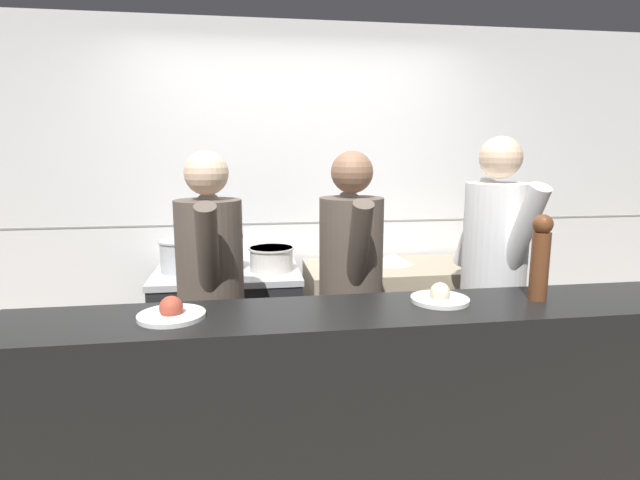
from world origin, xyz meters
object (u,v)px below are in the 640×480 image
at_px(braising_pot, 271,258).
at_px(chefs_knife, 348,271).
at_px(pepper_mill, 540,256).
at_px(oven_range, 229,332).
at_px(mixing_bowl_steel, 393,259).
at_px(plated_dish_main, 171,312).
at_px(stock_pot, 181,255).
at_px(chef_head_cook, 211,296).
at_px(chef_sous, 351,290).
at_px(chef_line, 493,275).
at_px(sauce_pot, 224,252).
at_px(plated_dish_appetiser, 440,297).

bearing_deg(braising_pot, chefs_knife, -9.92).
xyz_separation_m(chefs_knife, pepper_mill, (0.57, -1.27, 0.35)).
height_order(oven_range, mixing_bowl_steel, mixing_bowl_steel).
bearing_deg(plated_dish_main, mixing_bowl_steel, 47.73).
relative_size(stock_pot, braising_pot, 0.94).
relative_size(chef_head_cook, chef_sous, 1.00).
xyz_separation_m(chefs_knife, chef_line, (0.72, -0.60, 0.09)).
bearing_deg(mixing_bowl_steel, plated_dish_main, -132.27).
xyz_separation_m(braising_pot, mixing_bowl_steel, (0.88, 0.11, -0.06)).
height_order(oven_range, chef_head_cook, chef_head_cook).
bearing_deg(stock_pot, chef_sous, -37.97).
relative_size(mixing_bowl_steel, plated_dish_main, 1.11).
bearing_deg(chefs_knife, mixing_bowl_steel, 28.30).
xyz_separation_m(sauce_pot, pepper_mill, (1.40, -1.42, 0.23)).
bearing_deg(stock_pot, braising_pot, -5.61).
height_order(oven_range, braising_pot, braising_pot).
relative_size(plated_dish_appetiser, chef_line, 0.14).
distance_m(sauce_pot, pepper_mill, 2.01).
xyz_separation_m(chefs_knife, plated_dish_appetiser, (0.14, -1.23, 0.18)).
bearing_deg(chef_line, stock_pot, 150.08).
distance_m(sauce_pot, chef_head_cook, 0.79).
bearing_deg(stock_pot, pepper_mill, -40.13).
height_order(sauce_pot, pepper_mill, pepper_mill).
bearing_deg(oven_range, braising_pot, -9.94).
bearing_deg(mixing_bowl_steel, oven_range, -177.21).
distance_m(oven_range, braising_pot, 0.61).
distance_m(mixing_bowl_steel, plated_dish_main, 2.00).
height_order(braising_pot, chefs_knife, braising_pot).
xyz_separation_m(oven_range, chef_sous, (0.69, -0.76, 0.49)).
bearing_deg(chef_sous, mixing_bowl_steel, 61.59).
bearing_deg(sauce_pot, plated_dish_appetiser, -55.20).
distance_m(plated_dish_main, chef_sous, 1.08).
distance_m(braising_pot, pepper_mill, 1.76).
relative_size(plated_dish_appetiser, pepper_mill, 0.67).
bearing_deg(sauce_pot, pepper_mill, -45.53).
relative_size(stock_pot, pepper_mill, 0.76).
height_order(oven_range, pepper_mill, pepper_mill).
relative_size(braising_pot, plated_dish_main, 1.17).
bearing_deg(pepper_mill, plated_dish_appetiser, 175.47).
height_order(mixing_bowl_steel, plated_dish_appetiser, plated_dish_appetiser).
bearing_deg(chefs_knife, chef_line, -39.57).
distance_m(plated_dish_appetiser, chef_head_cook, 1.18).
xyz_separation_m(sauce_pot, braising_pot, (0.32, -0.07, -0.04)).
bearing_deg(plated_dish_main, chef_sous, 37.43).
distance_m(stock_pot, chef_line, 1.98).
relative_size(stock_pot, plated_dish_appetiser, 1.14).
distance_m(pepper_mill, chef_line, 0.73).
xyz_separation_m(stock_pot, chef_line, (1.83, -0.75, -0.02)).
height_order(sauce_pot, chef_line, chef_line).
xyz_separation_m(braising_pot, plated_dish_appetiser, (0.65, -1.32, 0.09)).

